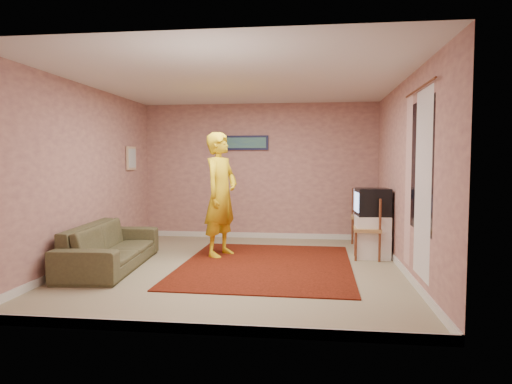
# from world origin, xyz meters

# --- Properties ---
(ground) EXTENTS (5.00, 5.00, 0.00)m
(ground) POSITION_xyz_m (0.00, 0.00, 0.00)
(ground) COLOR gray
(ground) RESTS_ON ground
(wall_back) EXTENTS (4.50, 0.02, 2.60)m
(wall_back) POSITION_xyz_m (0.00, 2.50, 1.30)
(wall_back) COLOR tan
(wall_back) RESTS_ON ground
(wall_front) EXTENTS (4.50, 0.02, 2.60)m
(wall_front) POSITION_xyz_m (0.00, -2.50, 1.30)
(wall_front) COLOR tan
(wall_front) RESTS_ON ground
(wall_left) EXTENTS (0.02, 5.00, 2.60)m
(wall_left) POSITION_xyz_m (-2.25, 0.00, 1.30)
(wall_left) COLOR tan
(wall_left) RESTS_ON ground
(wall_right) EXTENTS (0.02, 5.00, 2.60)m
(wall_right) POSITION_xyz_m (2.25, 0.00, 1.30)
(wall_right) COLOR tan
(wall_right) RESTS_ON ground
(ceiling) EXTENTS (4.50, 5.00, 0.02)m
(ceiling) POSITION_xyz_m (0.00, 0.00, 2.60)
(ceiling) COLOR silver
(ceiling) RESTS_ON wall_back
(baseboard_back) EXTENTS (4.50, 0.02, 0.10)m
(baseboard_back) POSITION_xyz_m (0.00, 2.49, 0.05)
(baseboard_back) COLOR silver
(baseboard_back) RESTS_ON ground
(baseboard_front) EXTENTS (4.50, 0.02, 0.10)m
(baseboard_front) POSITION_xyz_m (0.00, -2.49, 0.05)
(baseboard_front) COLOR silver
(baseboard_front) RESTS_ON ground
(baseboard_left) EXTENTS (0.02, 5.00, 0.10)m
(baseboard_left) POSITION_xyz_m (-2.24, 0.00, 0.05)
(baseboard_left) COLOR silver
(baseboard_left) RESTS_ON ground
(baseboard_right) EXTENTS (0.02, 5.00, 0.10)m
(baseboard_right) POSITION_xyz_m (2.24, 0.00, 0.05)
(baseboard_right) COLOR silver
(baseboard_right) RESTS_ON ground
(window) EXTENTS (0.01, 1.10, 1.50)m
(window) POSITION_xyz_m (2.24, -0.90, 1.45)
(window) COLOR black
(window) RESTS_ON wall_right
(curtain_sheer) EXTENTS (0.01, 0.75, 2.10)m
(curtain_sheer) POSITION_xyz_m (2.23, -1.05, 1.25)
(curtain_sheer) COLOR white
(curtain_sheer) RESTS_ON wall_right
(curtain_floral) EXTENTS (0.01, 0.35, 2.10)m
(curtain_floral) POSITION_xyz_m (2.21, -0.35, 1.25)
(curtain_floral) COLOR beige
(curtain_floral) RESTS_ON wall_right
(curtain_rod) EXTENTS (0.02, 1.40, 0.02)m
(curtain_rod) POSITION_xyz_m (2.20, -0.90, 2.32)
(curtain_rod) COLOR brown
(curtain_rod) RESTS_ON wall_right
(picture_back) EXTENTS (0.95, 0.04, 0.28)m
(picture_back) POSITION_xyz_m (-0.30, 2.47, 1.85)
(picture_back) COLOR #131536
(picture_back) RESTS_ON wall_back
(picture_left) EXTENTS (0.04, 0.38, 0.42)m
(picture_left) POSITION_xyz_m (-2.22, 1.60, 1.55)
(picture_left) COLOR #D1B48F
(picture_left) RESTS_ON wall_left
(area_rug) EXTENTS (2.46, 3.05, 0.02)m
(area_rug) POSITION_xyz_m (0.37, 0.18, 0.01)
(area_rug) COLOR black
(area_rug) RESTS_ON ground
(tv_cabinet) EXTENTS (0.52, 0.47, 0.66)m
(tv_cabinet) POSITION_xyz_m (1.95, 0.92, 0.33)
(tv_cabinet) COLOR white
(tv_cabinet) RESTS_ON ground
(crt_tv) EXTENTS (0.53, 0.48, 0.43)m
(crt_tv) POSITION_xyz_m (1.95, 0.92, 0.87)
(crt_tv) COLOR black
(crt_tv) RESTS_ON tv_cabinet
(chair_a) EXTENTS (0.48, 0.46, 0.54)m
(chair_a) POSITION_xyz_m (1.95, 2.20, 0.60)
(chair_a) COLOR tan
(chair_a) RESTS_ON ground
(dvd_player) EXTENTS (0.39, 0.31, 0.06)m
(dvd_player) POSITION_xyz_m (1.95, 2.20, 0.54)
(dvd_player) COLOR silver
(dvd_player) RESTS_ON chair_a
(blue_throw) EXTENTS (0.37, 0.05, 0.39)m
(blue_throw) POSITION_xyz_m (1.95, 2.20, 0.80)
(blue_throw) COLOR #9BB7FF
(blue_throw) RESTS_ON chair_a
(chair_b) EXTENTS (0.44, 0.45, 0.51)m
(chair_b) POSITION_xyz_m (1.86, 0.80, 0.58)
(chair_b) COLOR tan
(chair_b) RESTS_ON ground
(game_console) EXTENTS (0.27, 0.23, 0.05)m
(game_console) POSITION_xyz_m (1.86, 0.80, 0.51)
(game_console) COLOR white
(game_console) RESTS_ON chair_b
(sofa) EXTENTS (1.00, 2.17, 0.62)m
(sofa) POSITION_xyz_m (-1.80, -0.22, 0.31)
(sofa) COLOR brown
(sofa) RESTS_ON ground
(person) EXTENTS (0.69, 0.83, 1.95)m
(person) POSITION_xyz_m (-0.41, 0.74, 0.98)
(person) COLOR yellow
(person) RESTS_ON ground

